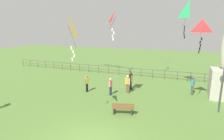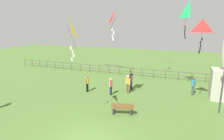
{
  "view_description": "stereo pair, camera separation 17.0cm",
  "coord_description": "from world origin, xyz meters",
  "px_view_note": "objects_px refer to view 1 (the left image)",
  "views": [
    {
      "loc": [
        4.09,
        -7.61,
        5.89
      ],
      "look_at": [
        -0.8,
        5.55,
        2.6
      ],
      "focal_mm": 30.82,
      "sensor_mm": 36.0,
      "label": 1
    },
    {
      "loc": [
        4.25,
        -7.55,
        5.89
      ],
      "look_at": [
        -0.8,
        5.55,
        2.6
      ],
      "focal_mm": 30.82,
      "sensor_mm": 36.0,
      "label": 2
    }
  ],
  "objects_px": {
    "statue_monument": "(223,76)",
    "person_1": "(193,85)",
    "person_2": "(128,83)",
    "kite_7": "(202,27)",
    "kite_3": "(116,17)",
    "kite_0": "(68,27)",
    "person_0": "(131,79)",
    "kite_5": "(188,11)",
    "park_bench": "(123,108)",
    "person_4": "(111,85)",
    "person_5": "(87,82)"
  },
  "relations": [
    {
      "from": "person_0",
      "to": "person_2",
      "type": "height_order",
      "value": "person_0"
    },
    {
      "from": "person_2",
      "to": "kite_5",
      "type": "xyz_separation_m",
      "value": [
        4.51,
        1.98,
        6.09
      ]
    },
    {
      "from": "statue_monument",
      "to": "person_4",
      "type": "height_order",
      "value": "statue_monument"
    },
    {
      "from": "person_5",
      "to": "kite_7",
      "type": "relative_size",
      "value": 0.67
    },
    {
      "from": "kite_3",
      "to": "person_2",
      "type": "bearing_deg",
      "value": 86.45
    },
    {
      "from": "person_2",
      "to": "kite_7",
      "type": "xyz_separation_m",
      "value": [
        5.41,
        -1.1,
        4.8
      ]
    },
    {
      "from": "park_bench",
      "to": "kite_0",
      "type": "xyz_separation_m",
      "value": [
        -2.53,
        -2.2,
        5.33
      ]
    },
    {
      "from": "park_bench",
      "to": "person_2",
      "type": "bearing_deg",
      "value": 102.02
    },
    {
      "from": "statue_monument",
      "to": "person_1",
      "type": "height_order",
      "value": "statue_monument"
    },
    {
      "from": "person_2",
      "to": "person_0",
      "type": "bearing_deg",
      "value": 90.59
    },
    {
      "from": "park_bench",
      "to": "person_4",
      "type": "xyz_separation_m",
      "value": [
        -2.12,
        3.21,
        0.41
      ]
    },
    {
      "from": "person_2",
      "to": "kite_0",
      "type": "height_order",
      "value": "kite_0"
    },
    {
      "from": "kite_7",
      "to": "park_bench",
      "type": "bearing_deg",
      "value": -145.75
    },
    {
      "from": "statue_monument",
      "to": "kite_0",
      "type": "xyz_separation_m",
      "value": [
        -9.21,
        -7.91,
        3.89
      ]
    },
    {
      "from": "kite_3",
      "to": "kite_5",
      "type": "bearing_deg",
      "value": 45.29
    },
    {
      "from": "person_1",
      "to": "person_5",
      "type": "distance_m",
      "value": 9.21
    },
    {
      "from": "person_4",
      "to": "kite_0",
      "type": "xyz_separation_m",
      "value": [
        -0.41,
        -5.4,
        4.92
      ]
    },
    {
      "from": "person_4",
      "to": "person_1",
      "type": "bearing_deg",
      "value": 20.61
    },
    {
      "from": "person_4",
      "to": "kite_3",
      "type": "xyz_separation_m",
      "value": [
        1.06,
        -1.78,
        5.53
      ]
    },
    {
      "from": "kite_7",
      "to": "person_1",
      "type": "bearing_deg",
      "value": 91.23
    },
    {
      "from": "person_0",
      "to": "person_4",
      "type": "bearing_deg",
      "value": -120.4
    },
    {
      "from": "person_1",
      "to": "kite_7",
      "type": "distance_m",
      "value": 5.48
    },
    {
      "from": "kite_5",
      "to": "kite_7",
      "type": "relative_size",
      "value": 1.34
    },
    {
      "from": "kite_3",
      "to": "kite_7",
      "type": "xyz_separation_m",
      "value": [
        5.58,
        1.66,
        -0.65
      ]
    },
    {
      "from": "person_5",
      "to": "kite_0",
      "type": "xyz_separation_m",
      "value": [
        1.88,
        -5.42,
        4.91
      ]
    },
    {
      "from": "statue_monument",
      "to": "kite_0",
      "type": "relative_size",
      "value": 2.42
    },
    {
      "from": "kite_3",
      "to": "kite_5",
      "type": "distance_m",
      "value": 6.69
    },
    {
      "from": "kite_3",
      "to": "person_4",
      "type": "bearing_deg",
      "value": 120.82
    },
    {
      "from": "park_bench",
      "to": "person_1",
      "type": "xyz_separation_m",
      "value": [
        4.46,
        5.68,
        0.46
      ]
    },
    {
      "from": "kite_0",
      "to": "kite_3",
      "type": "bearing_deg",
      "value": 67.83
    },
    {
      "from": "person_1",
      "to": "kite_5",
      "type": "relative_size",
      "value": 0.52
    },
    {
      "from": "kite_5",
      "to": "person_2",
      "type": "bearing_deg",
      "value": -156.34
    },
    {
      "from": "kite_3",
      "to": "person_5",
      "type": "bearing_deg",
      "value": 151.7
    },
    {
      "from": "person_4",
      "to": "person_0",
      "type": "bearing_deg",
      "value": 59.6
    },
    {
      "from": "kite_0",
      "to": "person_1",
      "type": "bearing_deg",
      "value": 48.4
    },
    {
      "from": "person_4",
      "to": "kite_3",
      "type": "distance_m",
      "value": 5.9
    },
    {
      "from": "statue_monument",
      "to": "person_4",
      "type": "xyz_separation_m",
      "value": [
        -8.8,
        -2.51,
        -1.03
      ]
    },
    {
      "from": "kite_0",
      "to": "person_5",
      "type": "bearing_deg",
      "value": 109.07
    },
    {
      "from": "person_5",
      "to": "person_2",
      "type": "bearing_deg",
      "value": 15.11
    },
    {
      "from": "person_1",
      "to": "person_5",
      "type": "relative_size",
      "value": 1.05
    },
    {
      "from": "park_bench",
      "to": "person_4",
      "type": "distance_m",
      "value": 3.87
    },
    {
      "from": "kite_5",
      "to": "kite_7",
      "type": "xyz_separation_m",
      "value": [
        0.89,
        -3.08,
        -1.29
      ]
    },
    {
      "from": "person_4",
      "to": "person_5",
      "type": "distance_m",
      "value": 2.29
    },
    {
      "from": "person_0",
      "to": "person_2",
      "type": "distance_m",
      "value": 1.12
    },
    {
      "from": "kite_5",
      "to": "kite_3",
      "type": "bearing_deg",
      "value": -134.71
    },
    {
      "from": "statue_monument",
      "to": "person_0",
      "type": "distance_m",
      "value": 7.64
    },
    {
      "from": "person_1",
      "to": "person_2",
      "type": "xyz_separation_m",
      "value": [
        -5.35,
        -1.51,
        0.02
      ]
    },
    {
      "from": "kite_0",
      "to": "kite_7",
      "type": "distance_m",
      "value": 8.81
    },
    {
      "from": "statue_monument",
      "to": "kite_3",
      "type": "height_order",
      "value": "kite_3"
    },
    {
      "from": "park_bench",
      "to": "person_0",
      "type": "relative_size",
      "value": 0.79
    }
  ]
}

